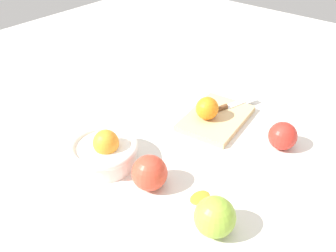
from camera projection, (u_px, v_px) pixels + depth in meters
name	position (u px, v px, depth m)	size (l,w,h in m)	color
ground_plane	(196.00, 149.00, 0.93)	(2.40, 2.40, 0.00)	silver
bowl	(104.00, 151.00, 0.87)	(0.17, 0.17, 0.09)	white
cutting_board	(216.00, 118.00, 1.03)	(0.22, 0.15, 0.02)	#DBB77F
orange_on_board	(207.00, 108.00, 1.00)	(0.06, 0.06, 0.06)	orange
knife	(229.00, 105.00, 1.06)	(0.15, 0.06, 0.01)	silver
apple_mid_left	(150.00, 173.00, 0.79)	(0.08, 0.08, 0.08)	#D6422D
apple_front_right	(283.00, 136.00, 0.92)	(0.07, 0.07, 0.07)	red
apple_front_left	(215.00, 217.00, 0.69)	(0.08, 0.08, 0.08)	#8EB738
citrus_peel	(200.00, 196.00, 0.79)	(0.05, 0.04, 0.01)	orange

